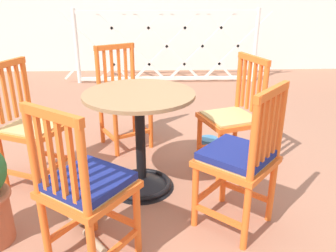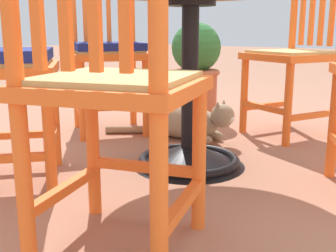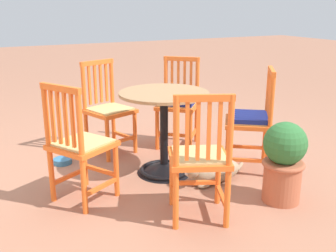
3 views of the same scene
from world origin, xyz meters
The scene contains 7 objects.
ground_plane centered at (0.00, 0.00, 0.00)m, with size 24.00×24.00×0.00m, color #A36B51.
cafe_table centered at (-0.10, 0.20, 0.28)m, with size 0.76×0.76×0.73m.
orange_chair_at_corner centered at (0.61, 0.46, 0.43)m, with size 0.51×0.51×0.91m.
orange_chair_facing_out centered at (-0.91, 0.33, 0.43)m, with size 0.53×0.53×0.91m.
orange_chair_near_fence centered at (-0.35, -0.53, 0.45)m, with size 0.56×0.56×0.91m.
tabby_cat centered at (-0.47, -0.08, 0.10)m, with size 0.31×0.72×0.23m.
terracotta_planter centered at (-0.98, -0.36, 0.33)m, with size 0.32×0.32×0.62m.
Camera 2 is at (1.34, 1.20, 0.57)m, focal length 45.41 mm.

